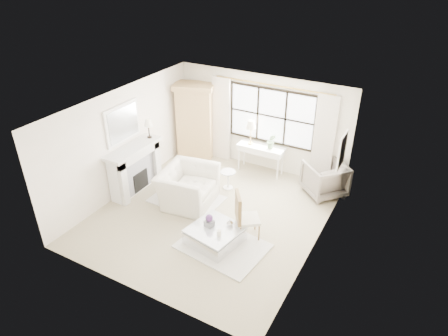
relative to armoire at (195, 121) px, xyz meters
The scene contains 32 objects.
floor 3.29m from the armoire, 51.14° to the right, with size 5.50×5.50×0.00m, color tan.
ceiling 3.46m from the armoire, 51.14° to the right, with size 5.50×5.50×0.00m, color white.
wall_back 1.98m from the armoire, 10.18° to the left, with size 5.00×5.00×0.00m, color white.
wall_front 5.51m from the armoire, 69.41° to the right, with size 5.00×5.00×0.00m, color silver.
wall_left 2.48m from the armoire, 103.22° to the right, with size 5.50×5.50×0.00m, color white.
wall_right 5.05m from the armoire, 28.44° to the right, with size 5.50×5.50×0.00m, color white.
window_pane 2.31m from the armoire, ahead, with size 2.40×0.02×1.50m, color white.
window_frame 2.30m from the armoire, ahead, with size 2.50×0.04×1.50m, color black, non-canonical shape.
curtain_rod 2.62m from the armoire, ahead, with size 0.04×0.04×3.30m, color #A68439.
curtain_left 0.78m from the armoire, 18.59° to the left, with size 0.55×0.10×2.47m, color white.
curtain_right 3.75m from the armoire, ahead, with size 0.55×0.10×2.47m, color beige.
fireplace 2.48m from the armoire, 98.01° to the right, with size 0.58×1.66×1.26m.
mirror_frame 2.56m from the armoire, 102.54° to the right, with size 0.05×1.15×0.95m, color white.
mirror_glass 2.55m from the armoire, 101.86° to the right, with size 0.02×1.00×0.80m, color silver.
art_frame 4.48m from the armoire, ahead, with size 0.04×0.62×0.82m, color silver.
art_canvas 4.46m from the armoire, ahead, with size 0.01×0.52×0.72m, color beige.
mantel_lamp 1.87m from the armoire, 98.62° to the right, with size 0.22×0.22×0.51m.
armoire is the anchor object (origin of this frame).
console_table 2.23m from the armoire, ahead, with size 1.31×0.47×0.80m.
console_lamp 1.79m from the armoire, ahead, with size 0.28×0.28×0.69m.
orchid_plant 2.40m from the armoire, ahead, with size 0.24×0.19×0.43m, color #5D7B52.
side_table 2.25m from the armoire, 34.37° to the right, with size 0.40×0.40×0.51m.
rug_left 2.68m from the armoire, 63.45° to the right, with size 1.69×1.19×0.03m, color silver.
rug_right 4.44m from the armoire, 50.16° to the right, with size 1.76×1.32×0.03m, color silver.
club_armchair 2.61m from the armoire, 62.30° to the right, with size 1.38×1.21×0.90m, color silver.
wingback_chair 4.07m from the armoire, ahead, with size 0.93×0.96×0.87m, color gray.
french_chair 4.17m from the armoire, 41.93° to the right, with size 0.67×0.67×1.08m.
coffee_table 4.24m from the armoire, 52.10° to the right, with size 1.16×1.16×0.38m.
planter_box 4.08m from the armoire, 53.59° to the right, with size 0.17×0.17×0.13m, color slate.
planter_flowers 4.06m from the armoire, 53.59° to the right, with size 0.16×0.16×0.16m, color #512967.
pillar_candle 4.43m from the armoire, 51.40° to the right, with size 0.09×0.09×0.12m, color white.
coffee_vase 4.14m from the armoire, 47.46° to the right, with size 0.15×0.15×0.15m, color silver.
Camera 1 is at (4.02, -6.65, 5.64)m, focal length 32.00 mm.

